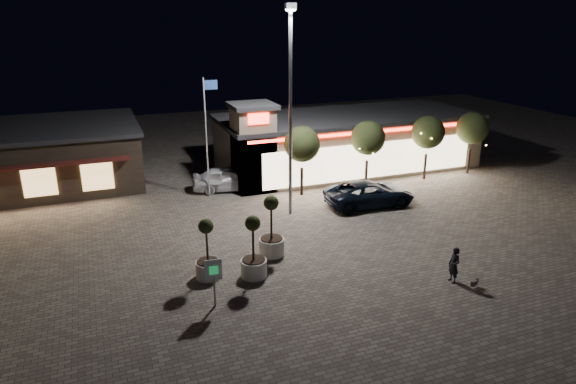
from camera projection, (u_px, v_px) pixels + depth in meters
name	position (u px, v px, depth m)	size (l,w,h in m)	color
ground	(312.00, 277.00, 24.32)	(90.00, 90.00, 0.00)	#70665A
retail_building	(343.00, 141.00, 40.74)	(20.40, 8.40, 6.10)	gray
restaurant_building	(20.00, 157.00, 36.48)	(16.40, 11.00, 4.30)	#382D23
floodlight_pole	(290.00, 101.00, 29.73)	(0.60, 0.40, 12.38)	gray
flagpole	(207.00, 128.00, 33.57)	(0.95, 0.10, 8.00)	white
string_tree_a	(302.00, 144.00, 34.19)	(2.42, 2.42, 4.79)	#332319
string_tree_b	(368.00, 138.00, 35.88)	(2.42, 2.42, 4.79)	#332319
string_tree_c	(428.00, 133.00, 37.57)	(2.42, 2.42, 4.79)	#332319
string_tree_d	(472.00, 128.00, 38.92)	(2.42, 2.42, 4.79)	#332319
pickup_truck	(370.00, 193.00, 33.14)	(2.70, 5.86, 1.63)	black
white_sedan	(228.00, 179.00, 36.02)	(1.97, 4.91, 1.67)	white
pedestrian	(454.00, 265.00, 23.63)	(0.63, 0.41, 1.72)	black
dog	(475.00, 282.00, 23.33)	(0.53, 0.35, 0.29)	#59514C
planter_left	(208.00, 260.00, 24.03)	(1.21, 1.21, 2.97)	silver
planter_mid	(254.00, 258.00, 24.12)	(1.26, 1.26, 3.09)	silver
planter_right	(272.00, 237.00, 26.30)	(1.32, 1.32, 3.24)	silver
valet_sign	(214.00, 274.00, 21.47)	(0.72, 0.16, 2.18)	gray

